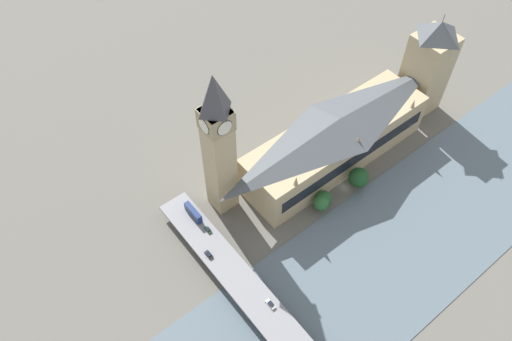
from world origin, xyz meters
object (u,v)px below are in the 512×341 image
at_px(double_decker_bus_mid, 193,212).
at_px(clock_tower, 218,144).
at_px(road_bridge, 283,333).
at_px(victoria_tower, 427,67).
at_px(car_southbound_lead, 208,230).
at_px(car_northbound_lead, 209,255).
at_px(parliament_hall, 336,140).
at_px(car_northbound_mid, 271,304).

bearing_deg(double_decker_bus_mid, clock_tower, -84.92).
xyz_separation_m(road_bridge, double_decker_bus_mid, (66.57, -2.94, 3.87)).
bearing_deg(victoria_tower, clock_tower, 84.04).
bearing_deg(car_southbound_lead, car_northbound_lead, 146.46).
distance_m(clock_tower, car_northbound_lead, 47.93).
bearing_deg(parliament_hall, clock_tower, 77.76).
distance_m(victoria_tower, double_decker_bus_mid, 142.67).
xyz_separation_m(road_bridge, car_northbound_mid, (11.81, -3.15, 1.84)).
bearing_deg(car_southbound_lead, victoria_tower, -90.33).
xyz_separation_m(parliament_hall, victoria_tower, (0.06, -63.88, 12.83)).
height_order(clock_tower, car_northbound_mid, clock_tower).
bearing_deg(car_northbound_lead, car_southbound_lead, -33.54).
distance_m(victoria_tower, car_southbound_lead, 141.93).
bearing_deg(car_northbound_mid, clock_tower, -16.98).
xyz_separation_m(clock_tower, road_bridge, (-68.11, 20.34, -36.87)).
bearing_deg(road_bridge, car_southbound_lead, -3.59).
bearing_deg(parliament_hall, road_bridge, 124.55).
bearing_deg(parliament_hall, car_southbound_lead, 89.34).
bearing_deg(car_northbound_lead, clock_tower, -46.52).
bearing_deg(double_decker_bus_mid, road_bridge, 177.47).
bearing_deg(car_northbound_mid, car_southbound_lead, -0.47).
relative_size(parliament_hall, car_northbound_lead, 23.66).
height_order(parliament_hall, clock_tower, clock_tower).
distance_m(parliament_hall, car_northbound_lead, 84.36).
height_order(clock_tower, road_bridge, clock_tower).
relative_size(double_decker_bus_mid, car_northbound_mid, 2.39).
distance_m(parliament_hall, clock_tower, 67.10).
height_order(victoria_tower, car_northbound_mid, victoria_tower).
height_order(road_bridge, car_northbound_lead, car_northbound_lead).
bearing_deg(car_southbound_lead, road_bridge, 176.41).
bearing_deg(clock_tower, victoria_tower, -95.96).
bearing_deg(car_northbound_mid, parliament_hall, -60.61).
xyz_separation_m(car_northbound_lead, car_southbound_lead, (10.41, -6.90, -0.01)).
relative_size(victoria_tower, double_decker_bus_mid, 5.24).
distance_m(parliament_hall, car_southbound_lead, 76.96).
relative_size(clock_tower, victoria_tower, 1.35).
xyz_separation_m(road_bridge, car_southbound_lead, (56.02, -3.51, 1.83)).
bearing_deg(parliament_hall, car_northbound_lead, 96.51).
bearing_deg(car_southbound_lead, car_northbound_mid, 179.53).
xyz_separation_m(parliament_hall, road_bridge, (-55.15, 80.10, -9.26)).
bearing_deg(double_decker_bus_mid, parliament_hall, -98.42).
distance_m(parliament_hall, victoria_tower, 65.15).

